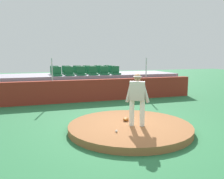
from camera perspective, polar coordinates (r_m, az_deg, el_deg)
name	(u,v)px	position (r m, az deg, el deg)	size (l,w,h in m)	color
ground_plane	(130,130)	(7.91, 4.35, -9.89)	(60.00, 60.00, 0.00)	#2B7041
pitchers_mound	(130,127)	(7.87, 4.36, -9.15)	(4.06, 4.06, 0.21)	#965D36
pitcher	(137,95)	(7.47, 6.15, -1.42)	(0.73, 0.46, 1.72)	silver
baseball	(116,131)	(7.01, 1.09, -10.09)	(0.07, 0.07, 0.07)	white
fielding_glove	(126,119)	(8.22, 3.38, -7.22)	(0.30, 0.20, 0.11)	#904A15
brick_barrier	(92,90)	(12.80, -4.92, -0.20)	(12.06, 0.40, 1.18)	maroon
fence_post_left	(52,70)	(12.38, -14.40, 4.73)	(0.06, 0.06, 1.16)	silver
fence_post_right	(146,68)	(13.80, 8.31, 5.23)	(0.06, 0.06, 1.16)	silver
bleacher_platform	(84,85)	(14.78, -6.76, 1.21)	(11.53, 3.11, 1.34)	#988E9E
stadium_chair_0	(57,73)	(13.41, -13.19, 3.89)	(0.48, 0.44, 0.50)	#196037
stadium_chair_1	(70,73)	(13.51, -10.28, 4.01)	(0.48, 0.44, 0.50)	#196037
stadium_chair_2	(81,73)	(13.61, -7.51, 4.10)	(0.48, 0.44, 0.50)	#196037
stadium_chair_3	(93,72)	(13.76, -4.60, 4.18)	(0.48, 0.44, 0.50)	#196037
stadium_chair_4	(105,72)	(13.94, -1.83, 4.26)	(0.48, 0.44, 0.50)	#196037
stadium_chair_5	(116,72)	(14.16, 0.95, 4.32)	(0.48, 0.44, 0.50)	#196037
stadium_chair_6	(55,72)	(14.26, -13.65, 4.12)	(0.48, 0.44, 0.50)	#196037
stadium_chair_7	(68,72)	(14.35, -10.74, 4.23)	(0.48, 0.44, 0.50)	#196037
stadium_chair_8	(79,72)	(14.43, -7.97, 4.32)	(0.48, 0.44, 0.50)	#196037
stadium_chair_9	(90,71)	(14.60, -5.28, 4.40)	(0.48, 0.44, 0.50)	#196037
stadium_chair_10	(101,71)	(14.73, -2.73, 4.46)	(0.48, 0.44, 0.50)	#196037
stadium_chair_11	(112,71)	(14.96, 0.03, 4.53)	(0.48, 0.44, 0.50)	#196037
stadium_chair_12	(54,71)	(15.08, -13.85, 4.32)	(0.48, 0.44, 0.50)	#196037
stadium_chair_13	(66,71)	(15.14, -11.14, 4.42)	(0.48, 0.44, 0.50)	#196037
stadium_chair_14	(77,71)	(15.27, -8.49, 4.51)	(0.48, 0.44, 0.50)	#196037
stadium_chair_15	(87,71)	(15.39, -6.11, 4.58)	(0.48, 0.44, 0.50)	#196037
stadium_chair_16	(98,70)	(15.53, -3.41, 4.65)	(0.48, 0.44, 0.50)	#196037
stadium_chair_17	(108,70)	(15.71, -1.07, 4.70)	(0.48, 0.44, 0.50)	#196037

